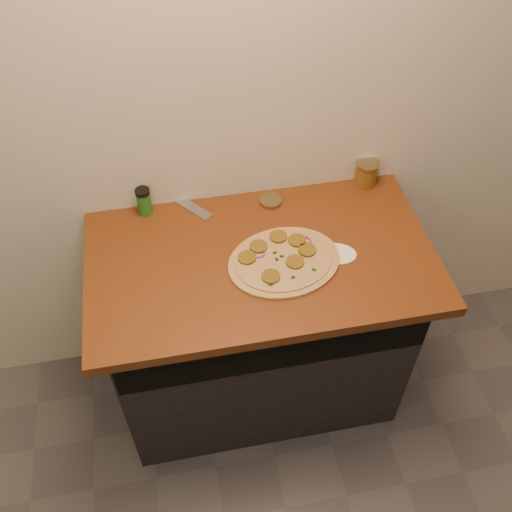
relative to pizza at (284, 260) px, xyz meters
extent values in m
cube|color=beige|center=(-0.07, 0.38, 0.44)|extent=(4.00, 0.02, 2.70)
cube|color=black|center=(-0.07, 0.08, -0.48)|extent=(1.10, 0.60, 0.86)
cube|color=#622D12|center=(-0.07, 0.05, -0.03)|extent=(1.20, 0.70, 0.04)
cylinder|color=tan|center=(0.00, 0.00, 0.00)|extent=(0.45, 0.45, 0.01)
cylinder|color=beige|center=(0.00, 0.00, 0.00)|extent=(0.39, 0.39, 0.01)
cylinder|color=brown|center=(0.00, 0.10, 0.01)|extent=(0.06, 0.06, 0.01)
cylinder|color=brown|center=(-0.07, 0.07, 0.01)|extent=(0.06, 0.06, 0.01)
cylinder|color=brown|center=(0.03, -0.02, 0.01)|extent=(0.06, 0.06, 0.01)
cylinder|color=brown|center=(-0.06, -0.07, 0.01)|extent=(0.06, 0.06, 0.01)
cylinder|color=brown|center=(0.06, 0.07, 0.01)|extent=(0.06, 0.06, 0.01)
cylinder|color=brown|center=(0.09, 0.02, 0.01)|extent=(0.06, 0.06, 0.01)
cylinder|color=brown|center=(-0.12, 0.03, 0.01)|extent=(0.06, 0.06, 0.01)
torus|color=#80306C|center=(-0.08, 0.04, 0.01)|extent=(0.05, 0.05, 0.01)
torus|color=#80306C|center=(-0.06, -0.07, 0.01)|extent=(0.05, 0.05, 0.01)
torus|color=#80306C|center=(0.09, 0.07, 0.01)|extent=(0.05, 0.05, 0.01)
cube|color=black|center=(-0.02, 0.03, 0.01)|extent=(0.02, 0.01, 0.00)
cube|color=black|center=(0.02, 0.00, 0.01)|extent=(0.01, 0.02, 0.00)
cube|color=black|center=(-0.12, 0.03, 0.01)|extent=(0.01, 0.02, 0.00)
cube|color=black|center=(-0.07, -0.10, 0.01)|extent=(0.02, 0.01, 0.00)
cube|color=black|center=(0.00, 0.01, 0.01)|extent=(0.02, 0.01, 0.00)
cube|color=black|center=(-0.02, 0.00, 0.01)|extent=(0.01, 0.01, 0.00)
cube|color=black|center=(0.01, -0.09, 0.01)|extent=(0.02, 0.01, 0.00)
cube|color=black|center=(0.09, -0.07, 0.01)|extent=(0.02, 0.02, 0.00)
cube|color=#B7BAC1|center=(-0.29, 0.35, -0.01)|extent=(0.17, 0.19, 0.00)
cube|color=black|center=(-0.38, 0.46, 0.00)|extent=(0.09, 0.11, 0.02)
cylinder|color=#978258|center=(0.02, 0.30, 0.00)|extent=(0.11, 0.11, 0.02)
cylinder|color=#A51B10|center=(0.40, 0.35, 0.03)|extent=(0.09, 0.09, 0.08)
cylinder|color=#978258|center=(0.40, 0.35, 0.08)|extent=(0.09, 0.09, 0.01)
cylinder|color=#216A22|center=(-0.44, 0.34, 0.04)|extent=(0.05, 0.05, 0.09)
cylinder|color=black|center=(-0.44, 0.34, 0.09)|extent=(0.05, 0.05, 0.02)
cylinder|color=white|center=(0.19, 0.00, -0.01)|extent=(0.18, 0.18, 0.00)
camera|label=1|loc=(-0.34, -1.26, 1.43)|focal=40.00mm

